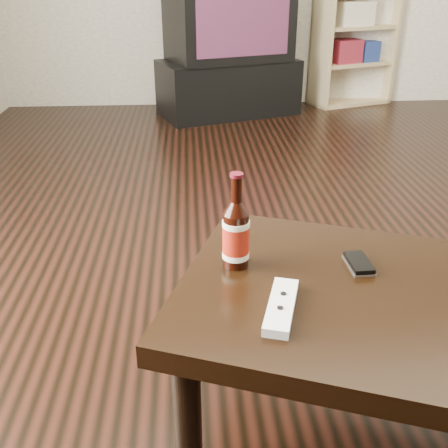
{
  "coord_description": "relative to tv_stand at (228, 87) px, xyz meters",
  "views": [
    {
      "loc": [
        -0.91,
        -1.74,
        1.13
      ],
      "look_at": [
        -0.83,
        -0.58,
        0.55
      ],
      "focal_mm": 42.0,
      "sensor_mm": 36.0,
      "label": 1
    }
  ],
  "objects": [
    {
      "name": "remote",
      "position": [
        -0.13,
        -3.42,
        0.22
      ],
      "size": [
        0.11,
        0.21,
        0.03
      ],
      "rotation": [
        0.0,
        0.0,
        -0.29
      ],
      "color": "white",
      "rests_on": "coffee_table"
    },
    {
      "name": "tv_stand",
      "position": [
        0.0,
        0.0,
        0.0
      ],
      "size": [
        1.21,
        0.88,
        0.44
      ],
      "primitive_type": "cube",
      "rotation": [
        0.0,
        0.0,
        0.34
      ],
      "color": "black",
      "rests_on": "floor"
    },
    {
      "name": "bookshelf",
      "position": [
        1.1,
        0.34,
        0.46
      ],
      "size": [
        0.77,
        0.54,
        1.31
      ],
      "rotation": [
        0.0,
        0.0,
        0.34
      ],
      "color": "tan",
      "rests_on": "floor"
    },
    {
      "name": "phone",
      "position": [
        0.1,
        -3.24,
        0.22
      ],
      "size": [
        0.06,
        0.11,
        0.02
      ],
      "rotation": [
        0.0,
        0.0,
        0.03
      ],
      "color": "#BABBBD",
      "rests_on": "coffee_table"
    },
    {
      "name": "tv",
      "position": [
        0.0,
        -0.0,
        0.56
      ],
      "size": [
        1.05,
        0.84,
        0.68
      ],
      "rotation": [
        0.0,
        0.0,
        0.34
      ],
      "color": "black",
      "rests_on": "tv_stand"
    },
    {
      "name": "coffee_table",
      "position": [
        0.2,
        -3.4,
        0.15
      ],
      "size": [
        1.31,
        1.02,
        0.43
      ],
      "rotation": [
        0.0,
        0.0,
        -0.35
      ],
      "color": "black",
      "rests_on": "floor"
    },
    {
      "name": "floor",
      "position": [
        0.58,
        -2.63,
        -0.22
      ],
      "size": [
        5.0,
        6.0,
        0.01
      ],
      "primitive_type": "cube",
      "color": "black",
      "rests_on": "ground"
    },
    {
      "name": "beer_bottle",
      "position": [
        -0.22,
        -3.21,
        0.3
      ],
      "size": [
        0.08,
        0.08,
        0.25
      ],
      "rotation": [
        0.0,
        0.0,
        0.17
      ],
      "color": "black",
      "rests_on": "coffee_table"
    }
  ]
}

